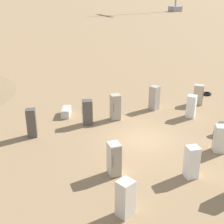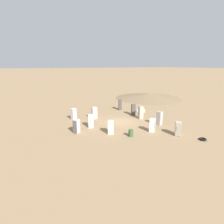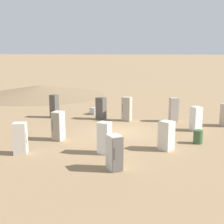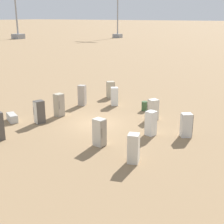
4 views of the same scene
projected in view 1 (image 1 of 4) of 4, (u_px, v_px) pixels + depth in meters
name	position (u px, v px, depth m)	size (l,w,h in m)	color
ground_plane	(143.00, 139.00, 19.96)	(1000.00, 1000.00, 0.00)	#937551
discarded_fridge_0	(126.00, 198.00, 13.16)	(0.78, 0.84, 1.72)	beige
discarded_fridge_1	(32.00, 123.00, 20.01)	(0.75, 0.74, 1.91)	#4C4742
discarded_fridge_2	(220.00, 139.00, 18.26)	(0.93, 0.95, 1.64)	beige
discarded_fridge_3	(115.00, 107.00, 22.54)	(0.77, 0.79, 1.90)	#B2A88E
discarded_fridge_4	(66.00, 112.00, 23.44)	(1.53, 1.17, 0.59)	silver
discarded_fridge_5	(198.00, 95.00, 25.46)	(0.97, 0.98, 1.64)	#B2A88E
discarded_fridge_6	(191.00, 106.00, 22.97)	(0.89, 0.89, 1.69)	white
discarded_fridge_7	(192.00, 162.00, 15.82)	(0.75, 0.73, 1.73)	white
discarded_fridge_9	(114.00, 159.00, 16.01)	(0.80, 0.67, 1.79)	beige
discarded_fridge_10	(87.00, 112.00, 21.78)	(0.81, 0.88, 1.78)	#4C4742
discarded_fridge_11	(154.00, 98.00, 24.39)	(0.79, 0.79, 1.89)	#A89E93
scrap_tire	(207.00, 94.00, 27.83)	(0.79, 0.79, 0.20)	black
rusty_barrel	(222.00, 128.00, 20.52)	(0.56, 0.56, 0.82)	#385633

